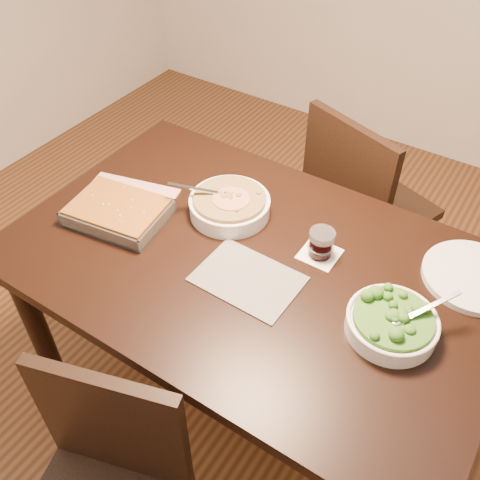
{
  "coord_description": "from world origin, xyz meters",
  "views": [
    {
      "loc": [
        0.56,
        -0.92,
        1.84
      ],
      "look_at": [
        -0.04,
        0.0,
        0.8
      ],
      "focal_mm": 40.0,
      "sensor_mm": 36.0,
      "label": 1
    }
  ],
  "objects_px": {
    "baking_dish": "(118,212)",
    "table": "(251,280)",
    "stew_bowl": "(230,205)",
    "broccoli_bowl": "(392,323)",
    "chair_far": "(360,202)",
    "wine_tumbler": "(321,243)",
    "dinner_plate": "(473,277)"
  },
  "relations": [
    {
      "from": "chair_far",
      "to": "wine_tumbler",
      "type": "bearing_deg",
      "value": 118.89
    },
    {
      "from": "stew_bowl",
      "to": "chair_far",
      "type": "relative_size",
      "value": 0.29
    },
    {
      "from": "stew_bowl",
      "to": "broccoli_bowl",
      "type": "height_order",
      "value": "stew_bowl"
    },
    {
      "from": "stew_bowl",
      "to": "broccoli_bowl",
      "type": "bearing_deg",
      "value": -14.83
    },
    {
      "from": "table",
      "to": "dinner_plate",
      "type": "height_order",
      "value": "dinner_plate"
    },
    {
      "from": "baking_dish",
      "to": "chair_far",
      "type": "distance_m",
      "value": 0.98
    },
    {
      "from": "table",
      "to": "broccoli_bowl",
      "type": "bearing_deg",
      "value": -3.61
    },
    {
      "from": "broccoli_bowl",
      "to": "wine_tumbler",
      "type": "relative_size",
      "value": 2.82
    },
    {
      "from": "dinner_plate",
      "to": "baking_dish",
      "type": "bearing_deg",
      "value": -160.89
    },
    {
      "from": "table",
      "to": "stew_bowl",
      "type": "xyz_separation_m",
      "value": [
        -0.16,
        0.13,
        0.13
      ]
    },
    {
      "from": "baking_dish",
      "to": "table",
      "type": "bearing_deg",
      "value": 1.8
    },
    {
      "from": "wine_tumbler",
      "to": "broccoli_bowl",
      "type": "bearing_deg",
      "value": -28.41
    },
    {
      "from": "broccoli_bowl",
      "to": "wine_tumbler",
      "type": "xyz_separation_m",
      "value": [
        -0.27,
        0.15,
        0.01
      ]
    },
    {
      "from": "table",
      "to": "chair_far",
      "type": "xyz_separation_m",
      "value": [
        0.06,
        0.72,
        -0.16
      ]
    },
    {
      "from": "stew_bowl",
      "to": "baking_dish",
      "type": "bearing_deg",
      "value": -142.82
    },
    {
      "from": "broccoli_bowl",
      "to": "dinner_plate",
      "type": "relative_size",
      "value": 0.86
    },
    {
      "from": "dinner_plate",
      "to": "chair_far",
      "type": "xyz_separation_m",
      "value": [
        -0.49,
        0.45,
        -0.26
      ]
    },
    {
      "from": "baking_dish",
      "to": "dinner_plate",
      "type": "height_order",
      "value": "baking_dish"
    },
    {
      "from": "broccoli_bowl",
      "to": "dinner_plate",
      "type": "xyz_separation_m",
      "value": [
        0.12,
        0.29,
        -0.02
      ]
    },
    {
      "from": "stew_bowl",
      "to": "wine_tumbler",
      "type": "relative_size",
      "value": 3.05
    },
    {
      "from": "table",
      "to": "baking_dish",
      "type": "xyz_separation_m",
      "value": [
        -0.44,
        -0.08,
        0.12
      ]
    },
    {
      "from": "broccoli_bowl",
      "to": "table",
      "type": "bearing_deg",
      "value": 176.39
    },
    {
      "from": "stew_bowl",
      "to": "broccoli_bowl",
      "type": "relative_size",
      "value": 1.08
    },
    {
      "from": "dinner_plate",
      "to": "chair_far",
      "type": "height_order",
      "value": "chair_far"
    },
    {
      "from": "baking_dish",
      "to": "broccoli_bowl",
      "type": "bearing_deg",
      "value": -4.91
    },
    {
      "from": "wine_tumbler",
      "to": "dinner_plate",
      "type": "relative_size",
      "value": 0.3
    },
    {
      "from": "table",
      "to": "dinner_plate",
      "type": "relative_size",
      "value": 5.07
    },
    {
      "from": "baking_dish",
      "to": "wine_tumbler",
      "type": "height_order",
      "value": "wine_tumbler"
    },
    {
      "from": "baking_dish",
      "to": "dinner_plate",
      "type": "xyz_separation_m",
      "value": [
        0.99,
        0.34,
        -0.02
      ]
    },
    {
      "from": "broccoli_bowl",
      "to": "chair_far",
      "type": "xyz_separation_m",
      "value": [
        -0.37,
        0.74,
        -0.29
      ]
    },
    {
      "from": "chair_far",
      "to": "broccoli_bowl",
      "type": "bearing_deg",
      "value": 136.12
    },
    {
      "from": "baking_dish",
      "to": "chair_far",
      "type": "xyz_separation_m",
      "value": [
        0.5,
        0.79,
        -0.28
      ]
    }
  ]
}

